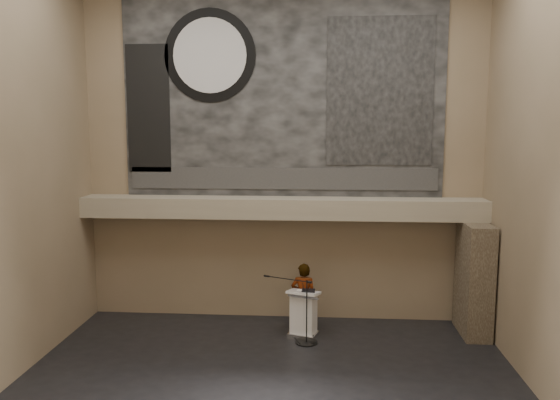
{
  "coord_description": "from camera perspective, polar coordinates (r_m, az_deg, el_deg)",
  "views": [
    {
      "loc": [
        0.95,
        -9.78,
        4.98
      ],
      "look_at": [
        0.0,
        3.2,
        3.2
      ],
      "focal_mm": 35.0,
      "sensor_mm": 36.0,
      "label": 1
    }
  ],
  "objects": [
    {
      "name": "wall_back",
      "position": [
        13.83,
        0.24,
        4.76
      ],
      "size": [
        10.0,
        0.02,
        8.5
      ],
      "primitive_type": "cube",
      "color": "#7A684E",
      "rests_on": "floor"
    },
    {
      "name": "banner_text_strip",
      "position": [
        13.81,
        0.22,
        2.26
      ],
      "size": [
        7.76,
        0.02,
        0.55
      ],
      "primitive_type": "cube",
      "color": "#2D2D2D",
      "rests_on": "banner"
    },
    {
      "name": "wall_front",
      "position": [
        5.9,
        -5.1,
        0.68
      ],
      "size": [
        10.0,
        0.02,
        8.5
      ],
      "primitive_type": "cube",
      "color": "#7A684E",
      "rests_on": "floor"
    },
    {
      "name": "papers",
      "position": [
        13.07,
        2.18,
        -9.47
      ],
      "size": [
        0.23,
        0.3,
        0.0
      ],
      "primitive_type": "cube",
      "rotation": [
        0.0,
        0.0,
        -0.11
      ],
      "color": "white",
      "rests_on": "lectern"
    },
    {
      "name": "sprinkler_right",
      "position": [
        13.56,
        8.15,
        -2.1
      ],
      "size": [
        0.04,
        0.04,
        0.06
      ],
      "primitive_type": "cylinder",
      "color": "#B2893D",
      "rests_on": "soffit"
    },
    {
      "name": "soffit",
      "position": [
        13.56,
        0.12,
        -0.82
      ],
      "size": [
        10.0,
        0.8,
        0.5
      ],
      "primitive_type": "cube",
      "color": "gray",
      "rests_on": "wall_back"
    },
    {
      "name": "wall_right",
      "position": [
        10.61,
        26.66,
        3.02
      ],
      "size": [
        0.02,
        8.0,
        8.5
      ],
      "primitive_type": "cube",
      "color": "#7A684E",
      "rests_on": "floor"
    },
    {
      "name": "wall_left",
      "position": [
        11.47,
        -27.12,
        3.29
      ],
      "size": [
        0.02,
        8.0,
        8.5
      ],
      "primitive_type": "cube",
      "color": "#7A684E",
      "rests_on": "floor"
    },
    {
      "name": "binder",
      "position": [
        13.04,
        2.98,
        -9.45
      ],
      "size": [
        0.32,
        0.26,
        0.04
      ],
      "primitive_type": "cube",
      "rotation": [
        0.0,
        0.0,
        -0.03
      ],
      "color": "black",
      "rests_on": "lectern"
    },
    {
      "name": "banner_building_print",
      "position": [
        13.81,
        10.4,
        11.07
      ],
      "size": [
        2.6,
        0.02,
        3.6
      ],
      "primitive_type": "cube",
      "color": "black",
      "rests_on": "banner"
    },
    {
      "name": "sprinkler_left",
      "position": [
        13.76,
        -6.55,
        -1.92
      ],
      "size": [
        0.04,
        0.04,
        0.06
      ],
      "primitive_type": "cylinder",
      "color": "#B2893D",
      "rests_on": "soffit"
    },
    {
      "name": "mic_stand",
      "position": [
        12.98,
        2.64,
        -13.76
      ],
      "size": [
        1.28,
        0.7,
        1.49
      ],
      "rotation": [
        0.0,
        0.0,
        -0.4
      ],
      "color": "black",
      "rests_on": "floor"
    },
    {
      "name": "banner_clock_rim",
      "position": [
        14.09,
        -7.35,
        14.74
      ],
      "size": [
        2.3,
        0.02,
        2.3
      ],
      "primitive_type": "cylinder",
      "rotation": [
        1.57,
        0.0,
        0.0
      ],
      "color": "black",
      "rests_on": "banner"
    },
    {
      "name": "speaker_person",
      "position": [
        13.47,
        2.48,
        -10.1
      ],
      "size": [
        0.65,
        0.47,
        1.68
      ],
      "primitive_type": "imported",
      "rotation": [
        0.0,
        0.0,
        3.03
      ],
      "color": "white",
      "rests_on": "floor"
    },
    {
      "name": "lectern",
      "position": [
        13.25,
        2.47,
        -11.74
      ],
      "size": [
        0.85,
        0.71,
        1.13
      ],
      "rotation": [
        0.0,
        0.0,
        -0.33
      ],
      "color": "silver",
      "rests_on": "floor"
    },
    {
      "name": "banner_clock_face",
      "position": [
        14.07,
        -7.36,
        14.75
      ],
      "size": [
        1.84,
        0.02,
        1.84
      ],
      "primitive_type": "cylinder",
      "rotation": [
        1.57,
        0.0,
        0.0
      ],
      "color": "silver",
      "rests_on": "banner"
    },
    {
      "name": "floor",
      "position": [
        11.01,
        -1.28,
        -19.09
      ],
      "size": [
        10.0,
        10.0,
        0.0
      ],
      "primitive_type": "plane",
      "color": "black",
      "rests_on": "ground"
    },
    {
      "name": "banner",
      "position": [
        13.8,
        0.24,
        10.78
      ],
      "size": [
        8.0,
        0.05,
        5.0
      ],
      "primitive_type": "cube",
      "color": "black",
      "rests_on": "wall_back"
    },
    {
      "name": "banner_brick_print",
      "position": [
        14.39,
        -13.59,
        9.25
      ],
      "size": [
        1.1,
        0.02,
        3.2
      ],
      "primitive_type": "cube",
      "color": "black",
      "rests_on": "banner"
    },
    {
      "name": "stone_pier",
      "position": [
        13.93,
        19.62,
        -7.78
      ],
      "size": [
        0.6,
        1.4,
        2.7
      ],
      "primitive_type": "cube",
      "color": "#413628",
      "rests_on": "floor"
    }
  ]
}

